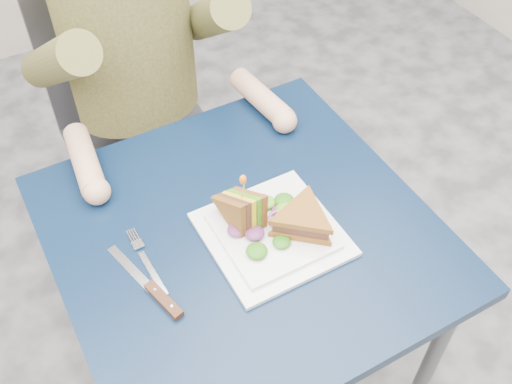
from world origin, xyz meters
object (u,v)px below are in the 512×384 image
plate (272,233)px  knife (157,294)px  diner (125,13)px  chair (132,107)px  table (244,252)px  fork (147,263)px  sandwich_upright (244,211)px  sandwich_flat (303,220)px

plate → knife: plate is taller
knife → diner: bearing=71.9°
chair → diner: (-0.00, -0.11, 0.37)m
table → fork: fork is taller
sandwich_upright → knife: sandwich_upright is taller
diner → sandwich_flat: bearing=-81.6°
knife → fork: bearing=81.7°
table → fork: bearing=175.6°
plate → knife: bearing=-176.1°
chair → sandwich_flat: 0.82m
sandwich_upright → knife: bearing=-164.0°
chair → sandwich_flat: (0.10, -0.78, 0.23)m
chair → knife: size_ratio=4.25×
plate → knife: (-0.26, -0.02, -0.00)m
diner → sandwich_flat: 0.69m
sandwich_flat → sandwich_upright: size_ratio=1.52×
fork → knife: bearing=-98.3°
fork → plate: bearing=-13.4°
diner → knife: 0.72m
sandwich_flat → sandwich_upright: bearing=143.8°
sandwich_flat → fork: sandwich_flat is taller
plate → sandwich_flat: bearing=-24.4°
table → diner: bearing=90.0°
table → sandwich_upright: size_ratio=5.50×
chair → sandwich_upright: (0.00, -0.71, 0.24)m
table → chair: bearing=90.0°
table → fork: 0.22m
diner → plate: 0.67m
chair → table: bearing=-90.0°
sandwich_flat → knife: (-0.31, 0.01, -0.04)m
plate → sandwich_flat: size_ratio=1.26×
table → sandwich_flat: 0.17m
table → sandwich_upright: 0.13m
plate → sandwich_flat: 0.07m
sandwich_flat → knife: 0.32m
chair → plate: bearing=-86.7°
chair → knife: bearing=-105.6°
sandwich_upright → diner: bearing=90.3°
sandwich_upright → knife: (-0.22, -0.06, -0.05)m
plate → sandwich_upright: size_ratio=1.91×
chair → fork: chair is taller
fork → diner: bearing=70.6°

